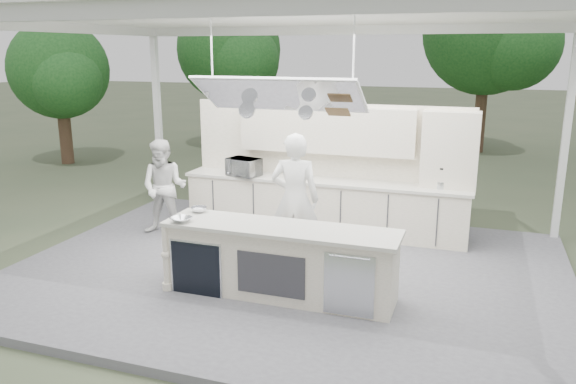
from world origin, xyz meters
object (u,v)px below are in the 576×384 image
at_px(back_counter, 323,205).
at_px(sous_chef, 164,187).
at_px(demo_island, 279,261).
at_px(head_chef, 295,199).

relative_size(back_counter, sous_chef, 3.04).
distance_m(demo_island, back_counter, 2.82).
height_order(demo_island, sous_chef, sous_chef).
bearing_deg(back_counter, demo_island, -86.37).
xyz_separation_m(demo_island, head_chef, (-0.17, 1.20, 0.52)).
distance_m(head_chef, sous_chef, 2.64).
xyz_separation_m(back_counter, head_chef, (0.00, -1.61, 0.52)).
bearing_deg(sous_chef, back_counter, 11.36).
height_order(head_chef, sous_chef, head_chef).
bearing_deg(demo_island, head_chef, 98.22).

